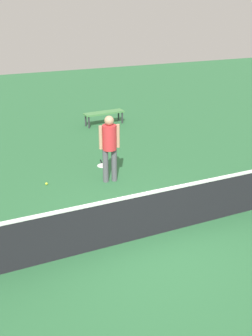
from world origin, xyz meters
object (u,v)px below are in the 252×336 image
Objects in this scene: player_near_side at (109,143)px; tennis_ball_near_player at (46,184)px; tennis_racket_near_player at (103,165)px; courtside_bench at (104,114)px.

player_near_side reaches higher than tennis_ball_near_player.
tennis_ball_near_player reaches higher than tennis_racket_near_player.
courtside_bench reaches higher than tennis_racket_near_player.
courtside_bench is at bearing -109.80° from player_near_side.
tennis_ball_near_player is 0.04× the size of courtside_bench.
tennis_racket_near_player is at bearing -161.36° from tennis_ball_near_player.
player_near_side is 2.81× the size of tennis_racket_near_player.
tennis_racket_near_player is at bearing -100.68° from player_near_side.
player_near_side is 5.01m from courtside_bench.
player_near_side is 1.12× the size of courtside_bench.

